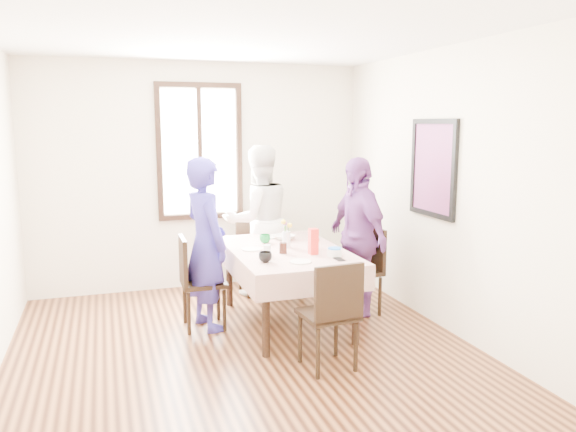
# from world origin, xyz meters

# --- Properties ---
(ground) EXTENTS (4.50, 4.50, 0.00)m
(ground) POSITION_xyz_m (0.00, 0.00, 0.00)
(ground) COLOR black
(ground) RESTS_ON ground
(back_wall) EXTENTS (4.00, 0.00, 4.00)m
(back_wall) POSITION_xyz_m (0.00, 2.25, 1.35)
(back_wall) COLOR beige
(back_wall) RESTS_ON ground
(right_wall) EXTENTS (0.00, 4.50, 4.50)m
(right_wall) POSITION_xyz_m (2.00, 0.00, 1.35)
(right_wall) COLOR beige
(right_wall) RESTS_ON ground
(window_frame) EXTENTS (1.02, 0.06, 1.62)m
(window_frame) POSITION_xyz_m (0.00, 2.23, 1.65)
(window_frame) COLOR black
(window_frame) RESTS_ON back_wall
(window_pane) EXTENTS (0.90, 0.02, 1.50)m
(window_pane) POSITION_xyz_m (0.00, 2.24, 1.65)
(window_pane) COLOR white
(window_pane) RESTS_ON back_wall
(art_poster) EXTENTS (0.04, 0.76, 0.96)m
(art_poster) POSITION_xyz_m (1.98, 0.30, 1.55)
(art_poster) COLOR red
(art_poster) RESTS_ON right_wall
(dining_table) EXTENTS (0.96, 1.58, 0.75)m
(dining_table) POSITION_xyz_m (0.57, 0.65, 0.38)
(dining_table) COLOR black
(dining_table) RESTS_ON ground
(tablecloth) EXTENTS (1.08, 1.70, 0.01)m
(tablecloth) POSITION_xyz_m (0.57, 0.65, 0.76)
(tablecloth) COLOR #5E130A
(tablecloth) RESTS_ON dining_table
(chair_left) EXTENTS (0.43, 0.43, 0.91)m
(chair_left) POSITION_xyz_m (-0.23, 0.79, 0.46)
(chair_left) COLOR black
(chair_left) RESTS_ON ground
(chair_right) EXTENTS (0.46, 0.46, 0.91)m
(chair_right) POSITION_xyz_m (1.37, 0.70, 0.46)
(chair_right) COLOR black
(chair_right) RESTS_ON ground
(chair_far) EXTENTS (0.44, 0.44, 0.91)m
(chair_far) POSITION_xyz_m (0.57, 1.73, 0.46)
(chair_far) COLOR black
(chair_far) RESTS_ON ground
(chair_near) EXTENTS (0.45, 0.45, 0.91)m
(chair_near) POSITION_xyz_m (0.57, -0.44, 0.46)
(chair_near) COLOR black
(chair_near) RESTS_ON ground
(person_left) EXTENTS (0.55, 0.70, 1.67)m
(person_left) POSITION_xyz_m (-0.21, 0.79, 0.84)
(person_left) COLOR #352C90
(person_left) RESTS_ON ground
(person_far) EXTENTS (0.93, 0.77, 1.74)m
(person_far) POSITION_xyz_m (0.57, 1.71, 0.87)
(person_far) COLOR white
(person_far) RESTS_ON ground
(person_right) EXTENTS (0.51, 1.01, 1.65)m
(person_right) POSITION_xyz_m (1.35, 0.70, 0.83)
(person_right) COLOR #6F3980
(person_right) RESTS_ON ground
(mug_black) EXTENTS (0.16, 0.16, 0.09)m
(mug_black) POSITION_xyz_m (0.23, 0.20, 0.81)
(mug_black) COLOR black
(mug_black) RESTS_ON tablecloth
(mug_flag) EXTENTS (0.12, 0.12, 0.10)m
(mug_flag) POSITION_xyz_m (0.83, 0.57, 0.81)
(mug_flag) COLOR red
(mug_flag) RESTS_ON tablecloth
(mug_green) EXTENTS (0.16, 0.16, 0.09)m
(mug_green) POSITION_xyz_m (0.45, 0.99, 0.81)
(mug_green) COLOR #0C7226
(mug_green) RESTS_ON tablecloth
(serving_bowl) EXTENTS (0.27, 0.27, 0.05)m
(serving_bowl) POSITION_xyz_m (0.68, 1.07, 0.79)
(serving_bowl) COLOR white
(serving_bowl) RESTS_ON tablecloth
(juice_carton) EXTENTS (0.08, 0.08, 0.25)m
(juice_carton) POSITION_xyz_m (0.75, 0.36, 0.89)
(juice_carton) COLOR red
(juice_carton) RESTS_ON tablecloth
(butter_tub) EXTENTS (0.14, 0.14, 0.07)m
(butter_tub) POSITION_xyz_m (0.91, 0.22, 0.80)
(butter_tub) COLOR white
(butter_tub) RESTS_ON tablecloth
(jam_jar) EXTENTS (0.07, 0.07, 0.10)m
(jam_jar) POSITION_xyz_m (0.48, 0.48, 0.81)
(jam_jar) COLOR black
(jam_jar) RESTS_ON tablecloth
(drinking_glass) EXTENTS (0.07, 0.07, 0.10)m
(drinking_glass) POSITION_xyz_m (0.31, 0.44, 0.81)
(drinking_glass) COLOR silver
(drinking_glass) RESTS_ON tablecloth
(smartphone) EXTENTS (0.07, 0.14, 0.01)m
(smartphone) POSITION_xyz_m (0.89, 0.08, 0.77)
(smartphone) COLOR black
(smartphone) RESTS_ON tablecloth
(flower_vase) EXTENTS (0.08, 0.08, 0.16)m
(flower_vase) POSITION_xyz_m (0.60, 0.73, 0.84)
(flower_vase) COLOR silver
(flower_vase) RESTS_ON tablecloth
(plate_left) EXTENTS (0.20, 0.20, 0.01)m
(plate_left) POSITION_xyz_m (0.24, 0.72, 0.77)
(plate_left) COLOR white
(plate_left) RESTS_ON tablecloth
(plate_far) EXTENTS (0.20, 0.20, 0.01)m
(plate_far) POSITION_xyz_m (0.57, 1.24, 0.77)
(plate_far) COLOR white
(plate_far) RESTS_ON tablecloth
(plate_near) EXTENTS (0.20, 0.20, 0.01)m
(plate_near) POSITION_xyz_m (0.52, 0.10, 0.77)
(plate_near) COLOR white
(plate_near) RESTS_ON tablecloth
(butter_lid) EXTENTS (0.12, 0.12, 0.01)m
(butter_lid) POSITION_xyz_m (0.91, 0.22, 0.84)
(butter_lid) COLOR blue
(butter_lid) RESTS_ON butter_tub
(flower_bunch) EXTENTS (0.09, 0.09, 0.10)m
(flower_bunch) POSITION_xyz_m (0.60, 0.73, 0.97)
(flower_bunch) COLOR yellow
(flower_bunch) RESTS_ON flower_vase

